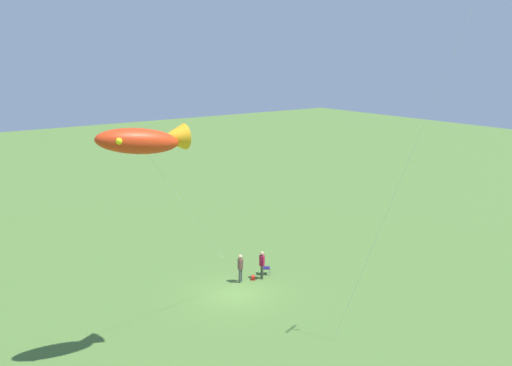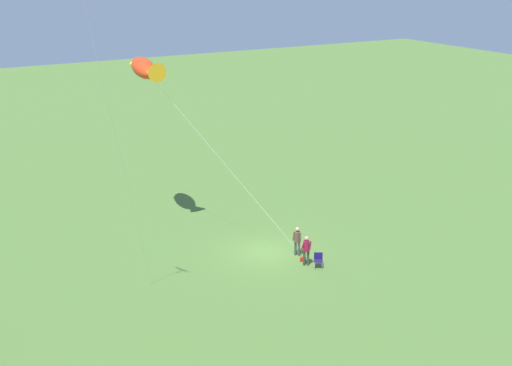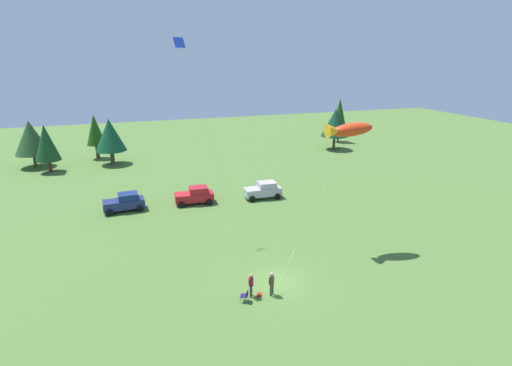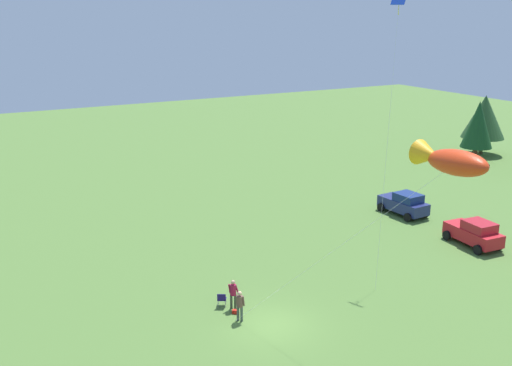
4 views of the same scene
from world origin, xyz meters
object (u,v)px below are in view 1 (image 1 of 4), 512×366
Objects in this scene: person_kite_flyer at (240,266)px; folding_chair at (265,267)px; person_spectator at (262,263)px; kite_large_fish at (146,140)px; backpack_on_grass at (253,278)px.

person_kite_flyer is 2.12× the size of folding_chair.
person_spectator is (0.54, 0.45, 0.53)m from folding_chair.
folding_chair is at bearing 60.63° from person_kite_flyer.
kite_large_fish is at bearing -119.84° from folding_chair.
person_spectator is at bearing 163.53° from backpack_on_grass.
person_kite_flyer is 2.02m from folding_chair.
folding_chair is 0.08× the size of kite_large_fish.
folding_chair is at bearing 68.76° from person_spectator.
kite_large_fish reaches higher than folding_chair.
person_spectator is 1.07m from backpack_on_grass.
person_kite_flyer is at bearing -143.70° from folding_chair.
person_spectator is at bearing 43.89° from person_kite_flyer.
kite_large_fish is at bearing 29.64° from backpack_on_grass.
backpack_on_grass is at bearing -150.36° from kite_large_fish.
backpack_on_grass is 14.68m from kite_large_fish.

